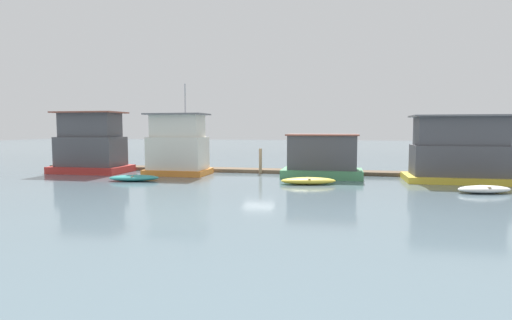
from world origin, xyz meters
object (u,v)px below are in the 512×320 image
Objects in this scene: houseboat_green at (322,158)px; houseboat_yellow at (459,152)px; dinghy_yellow at (308,181)px; mooring_post_near_right at (260,161)px; dinghy_teal at (134,178)px; mooring_post_centre at (326,164)px; houseboat_red at (91,146)px; houseboat_orange at (178,147)px; dinghy_white at (484,189)px.

houseboat_green is 0.84× the size of houseboat_yellow.
dinghy_yellow is 1.86× the size of mooring_post_near_right.
mooring_post_near_right is at bearing 172.55° from houseboat_yellow.
dinghy_teal is 0.96× the size of dinghy_yellow.
dinghy_yellow is 5.75m from mooring_post_centre.
houseboat_red is 8.25m from dinghy_teal.
dinghy_teal is at bearing -175.98° from dinghy_yellow.
dinghy_yellow is at bearing -100.24° from houseboat_green.
mooring_post_near_right is 5.57m from mooring_post_centre.
houseboat_yellow is 3.85× the size of mooring_post_centre.
houseboat_orange is 22.58m from dinghy_white.
houseboat_orange is 11.98m from houseboat_green.
houseboat_red is 0.84× the size of houseboat_orange.
dinghy_yellow is at bearing 171.77° from dinghy_white.
mooring_post_centre is (13.79, 6.51, 0.74)m from dinghy_teal.
mooring_post_near_right reaches higher than dinghy_teal.
houseboat_yellow reaches higher than dinghy_teal.
houseboat_orange reaches higher than mooring_post_centre.
houseboat_yellow is at bearing 11.01° from dinghy_teal.
houseboat_green is 1.81× the size of dinghy_white.
mooring_post_near_right is at bearing 38.34° from dinghy_teal.
mooring_post_centre is (20.40, 2.04, -1.38)m from houseboat_red.
mooring_post_centre is (1.02, 5.61, 0.72)m from dinghy_yellow.
houseboat_red is at bearing -178.56° from houseboat_green.
houseboat_green is 1.68m from mooring_post_centre.
houseboat_orange reaches higher than dinghy_yellow.
houseboat_red reaches higher than houseboat_green.
houseboat_yellow is at bearing 0.13° from houseboat_red.
mooring_post_near_right is (-15.21, 7.15, 0.85)m from dinghy_white.
houseboat_yellow is (29.92, 0.07, -0.15)m from houseboat_red.
dinghy_yellow is at bearing -50.99° from mooring_post_near_right.
dinghy_yellow is 7.27m from mooring_post_near_right.
houseboat_yellow is at bearing -11.71° from mooring_post_centre.
mooring_post_centre is at bearing 79.45° from houseboat_green.
dinghy_teal is 2.01× the size of mooring_post_centre.
mooring_post_near_right is (-4.54, 5.61, 0.84)m from dinghy_yellow.
dinghy_teal is at bearing -168.99° from houseboat_yellow.
houseboat_red reaches higher than mooring_post_near_right.
houseboat_orange is 21.75m from houseboat_yellow.
houseboat_orange reaches higher than mooring_post_near_right.
dinghy_teal is 12.80m from dinghy_yellow.
houseboat_yellow is at bearing 91.42° from dinghy_white.
houseboat_yellow is at bearing 19.03° from dinghy_yellow.
mooring_post_near_right is at bearing 7.84° from houseboat_red.
houseboat_red is 1.02× the size of houseboat_green.
houseboat_orange is at bearing -163.35° from mooring_post_near_right.
houseboat_red is 8.17m from houseboat_orange.
houseboat_yellow is at bearing -2.56° from houseboat_green.
houseboat_red is 20.55m from mooring_post_centre.
houseboat_yellow is at bearing -7.45° from mooring_post_near_right.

